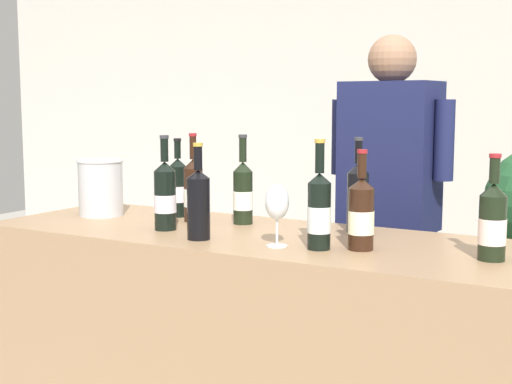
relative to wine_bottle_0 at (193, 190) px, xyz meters
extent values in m
cube|color=beige|center=(0.37, 2.49, 0.34)|extent=(8.00, 0.10, 2.80)
cube|color=#9E7A56|center=(0.37, -0.11, -0.59)|extent=(2.09, 0.70, 0.94)
cylinder|color=black|center=(0.00, 0.00, -0.02)|extent=(0.07, 0.07, 0.21)
cone|color=black|center=(0.00, 0.00, 0.10)|extent=(0.07, 0.07, 0.04)
cylinder|color=black|center=(0.00, 0.00, 0.17)|extent=(0.03, 0.03, 0.09)
cylinder|color=maroon|center=(0.00, 0.00, 0.22)|extent=(0.03, 0.03, 0.01)
cylinder|color=silver|center=(0.00, 0.00, -0.03)|extent=(0.08, 0.08, 0.07)
cylinder|color=black|center=(-0.12, 0.07, -0.02)|extent=(0.07, 0.07, 0.21)
cone|color=black|center=(-0.12, 0.07, 0.10)|extent=(0.07, 0.07, 0.03)
cylinder|color=black|center=(-0.12, 0.07, 0.15)|extent=(0.03, 0.03, 0.07)
cylinder|color=black|center=(-0.12, 0.07, 0.19)|extent=(0.03, 0.03, 0.01)
cylinder|color=silver|center=(-0.12, 0.07, -0.03)|extent=(0.07, 0.07, 0.06)
cylinder|color=black|center=(1.17, -0.14, -0.03)|extent=(0.08, 0.08, 0.19)
cone|color=black|center=(1.17, -0.14, 0.09)|extent=(0.08, 0.08, 0.04)
cylinder|color=black|center=(1.17, -0.14, 0.14)|extent=(0.03, 0.03, 0.08)
cylinder|color=maroon|center=(1.17, -0.14, 0.19)|extent=(0.04, 0.04, 0.01)
cylinder|color=#F4DBD3|center=(1.17, -0.14, -0.04)|extent=(0.08, 0.08, 0.08)
cylinder|color=black|center=(0.78, -0.18, -0.03)|extent=(0.08, 0.08, 0.20)
cone|color=black|center=(0.78, -0.18, 0.09)|extent=(0.08, 0.08, 0.03)
cylinder|color=black|center=(0.78, -0.18, 0.15)|extent=(0.03, 0.03, 0.08)
cylinder|color=maroon|center=(0.78, -0.18, 0.19)|extent=(0.03, 0.03, 0.01)
cylinder|color=#F4EEC2|center=(0.78, -0.18, -0.03)|extent=(0.08, 0.08, 0.07)
cylinder|color=black|center=(0.20, 0.05, -0.02)|extent=(0.08, 0.08, 0.20)
cone|color=black|center=(0.20, 0.05, 0.10)|extent=(0.08, 0.08, 0.04)
cylinder|color=black|center=(0.20, 0.05, 0.16)|extent=(0.03, 0.03, 0.09)
cylinder|color=#333338|center=(0.20, 0.05, 0.21)|extent=(0.03, 0.03, 0.01)
cylinder|color=white|center=(0.20, 0.05, -0.03)|extent=(0.08, 0.08, 0.07)
cylinder|color=black|center=(0.02, -0.21, -0.02)|extent=(0.08, 0.08, 0.22)
cone|color=black|center=(0.02, -0.21, 0.11)|extent=(0.08, 0.08, 0.04)
cylinder|color=black|center=(0.02, -0.21, 0.17)|extent=(0.03, 0.03, 0.08)
cylinder|color=#333338|center=(0.02, -0.21, 0.22)|extent=(0.03, 0.03, 0.01)
cylinder|color=silver|center=(0.02, -0.21, -0.03)|extent=(0.08, 0.08, 0.07)
cylinder|color=black|center=(0.66, -0.24, -0.02)|extent=(0.07, 0.07, 0.21)
cone|color=black|center=(0.66, -0.24, 0.11)|extent=(0.07, 0.07, 0.03)
cylinder|color=black|center=(0.66, -0.24, 0.17)|extent=(0.03, 0.03, 0.10)
cylinder|color=#B79333|center=(0.66, -0.24, 0.22)|extent=(0.03, 0.03, 0.01)
cylinder|color=silver|center=(0.66, -0.24, -0.03)|extent=(0.08, 0.08, 0.08)
cylinder|color=black|center=(0.23, -0.30, -0.02)|extent=(0.08, 0.08, 0.21)
cone|color=black|center=(0.23, -0.30, 0.10)|extent=(0.08, 0.08, 0.03)
cylinder|color=black|center=(0.23, -0.30, 0.16)|extent=(0.03, 0.03, 0.08)
cylinder|color=#B79333|center=(0.23, -0.30, 0.20)|extent=(0.03, 0.03, 0.01)
cylinder|color=black|center=(0.65, 0.10, -0.02)|extent=(0.08, 0.08, 0.21)
cone|color=black|center=(0.65, 0.10, 0.11)|extent=(0.08, 0.08, 0.04)
cylinder|color=black|center=(0.65, 0.10, 0.17)|extent=(0.03, 0.03, 0.08)
cylinder|color=#333338|center=(0.65, 0.10, 0.21)|extent=(0.03, 0.03, 0.01)
cylinder|color=silver|center=(0.52, -0.27, -0.12)|extent=(0.07, 0.07, 0.00)
cylinder|color=silver|center=(0.52, -0.27, -0.07)|extent=(0.01, 0.01, 0.09)
ellipsoid|color=silver|center=(0.52, -0.27, 0.02)|extent=(0.08, 0.08, 0.12)
ellipsoid|color=maroon|center=(0.52, -0.27, 0.00)|extent=(0.06, 0.06, 0.04)
cylinder|color=silver|center=(-0.42, -0.07, -0.01)|extent=(0.18, 0.18, 0.22)
torus|color=silver|center=(-0.42, -0.07, 0.10)|extent=(0.19, 0.19, 0.01)
cube|color=black|center=(0.59, 0.60, -0.63)|extent=(0.36, 0.27, 0.87)
cube|color=#191E47|center=(0.59, 0.60, 0.12)|extent=(0.40, 0.27, 0.62)
sphere|color=#8C664C|center=(0.59, 0.60, 0.52)|extent=(0.20, 0.20, 0.20)
cylinder|color=#191E47|center=(0.82, 0.58, 0.19)|extent=(0.08, 0.08, 0.33)
cylinder|color=#191E47|center=(0.36, 0.62, 0.19)|extent=(0.08, 0.08, 0.33)
camera|label=1|loc=(1.61, -2.31, 0.35)|focal=50.67mm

